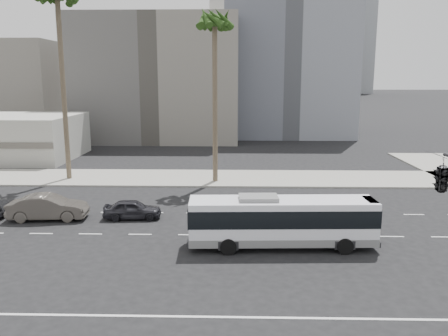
{
  "coord_description": "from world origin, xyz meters",
  "views": [
    {
      "loc": [
        -0.3,
        -25.88,
        9.23
      ],
      "look_at": [
        -1.06,
        4.0,
        3.31
      ],
      "focal_mm": 36.54,
      "sensor_mm": 36.0,
      "label": 1
    }
  ],
  "objects_px": {
    "city_bus": "(282,220)",
    "palm_near": "(215,24)",
    "car_a": "(132,209)",
    "car_b": "(48,207)"
  },
  "relations": [
    {
      "from": "city_bus",
      "to": "palm_near",
      "type": "height_order",
      "value": "palm_near"
    },
    {
      "from": "city_bus",
      "to": "car_a",
      "type": "height_order",
      "value": "city_bus"
    },
    {
      "from": "car_b",
      "to": "palm_near",
      "type": "height_order",
      "value": "palm_near"
    },
    {
      "from": "city_bus",
      "to": "palm_near",
      "type": "distance_m",
      "value": 20.41
    },
    {
      "from": "car_a",
      "to": "palm_near",
      "type": "height_order",
      "value": "palm_near"
    },
    {
      "from": "palm_near",
      "to": "city_bus",
      "type": "bearing_deg",
      "value": -74.54
    },
    {
      "from": "car_a",
      "to": "palm_near",
      "type": "bearing_deg",
      "value": -29.11
    },
    {
      "from": "city_bus",
      "to": "palm_near",
      "type": "xyz_separation_m",
      "value": [
        -4.38,
        15.82,
        12.13
      ]
    },
    {
      "from": "city_bus",
      "to": "car_b",
      "type": "bearing_deg",
      "value": 160.56
    },
    {
      "from": "city_bus",
      "to": "palm_near",
      "type": "relative_size",
      "value": 0.68
    }
  ]
}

